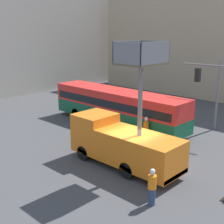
# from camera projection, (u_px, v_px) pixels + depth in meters

# --- Properties ---
(ground_plane) EXTENTS (120.00, 120.00, 0.00)m
(ground_plane) POSITION_uv_depth(u_px,v_px,m) (133.00, 168.00, 17.77)
(ground_plane) COLOR #424244
(building_backdrop_side) EXTENTS (10.00, 28.00, 12.56)m
(building_backdrop_side) POSITION_uv_depth(u_px,v_px,m) (221.00, 41.00, 37.23)
(building_backdrop_side) COLOR tan
(building_backdrop_side) RESTS_ON ground_plane
(utility_truck) EXTENTS (2.32, 6.93, 7.11)m
(utility_truck) POSITION_uv_depth(u_px,v_px,m) (123.00, 141.00, 17.74)
(utility_truck) COLOR orange
(utility_truck) RESTS_ON ground_plane
(city_bus) EXTENTS (2.55, 12.46, 2.92)m
(city_bus) POSITION_uv_depth(u_px,v_px,m) (117.00, 105.00, 25.24)
(city_bus) COLOR #145638
(city_bus) RESTS_ON ground_plane
(traffic_light_pole) EXTENTS (4.16, 3.91, 5.52)m
(traffic_light_pole) POSITION_uv_depth(u_px,v_px,m) (211.00, 84.00, 22.55)
(traffic_light_pole) COLOR slate
(traffic_light_pole) RESTS_ON ground_plane
(road_worker_near_truck) EXTENTS (0.38, 0.38, 1.77)m
(road_worker_near_truck) POSITION_uv_depth(u_px,v_px,m) (152.00, 187.00, 13.90)
(road_worker_near_truck) COLOR navy
(road_worker_near_truck) RESTS_ON ground_plane
(road_worker_directing) EXTENTS (0.38, 0.38, 1.84)m
(road_worker_directing) POSITION_uv_depth(u_px,v_px,m) (146.00, 130.00, 21.63)
(road_worker_directing) COLOR navy
(road_worker_directing) RESTS_ON ground_plane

